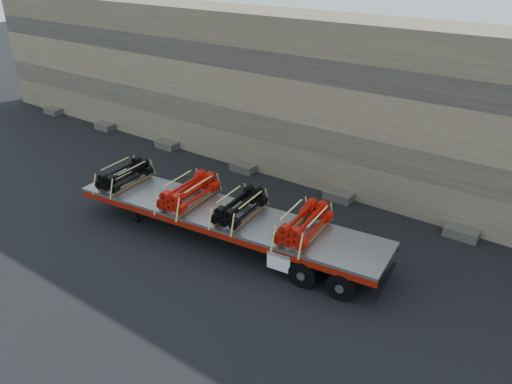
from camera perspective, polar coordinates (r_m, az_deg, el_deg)
ground at (r=18.60m, az=-2.87°, el=-4.60°), size 120.00×120.00×0.00m
rock_wall at (r=22.20m, az=7.62°, el=10.35°), size 44.00×3.00×7.00m
trailer at (r=17.78m, az=-3.51°, el=-4.01°), size 11.87×3.49×1.17m
bundle_front at (r=20.01m, az=-14.78°, el=1.85°), size 1.28×2.22×0.75m
bundle_midfront at (r=18.11m, az=-7.69°, el=-0.03°), size 1.40×2.42×0.82m
bundle_midrear at (r=17.02m, az=-1.87°, el=-1.76°), size 1.27×2.20×0.75m
bundle_rear at (r=16.03m, az=5.49°, el=-3.71°), size 1.35×2.35×0.79m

